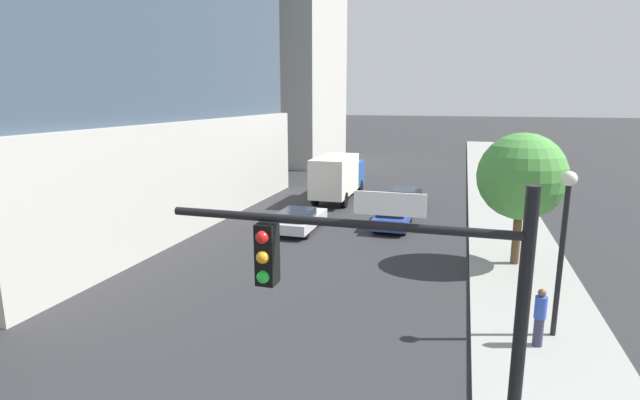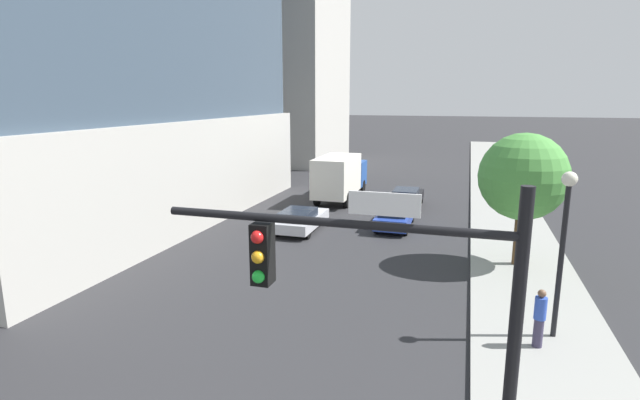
# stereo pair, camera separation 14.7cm
# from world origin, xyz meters

# --- Properties ---
(sidewalk) EXTENTS (4.23, 120.00, 0.15)m
(sidewalk) POSITION_xyz_m (8.74, 20.00, 0.07)
(sidewalk) COLOR gray
(sidewalk) RESTS_ON ground
(construction_building) EXTENTS (16.68, 15.27, 31.97)m
(construction_building) POSITION_xyz_m (-16.29, 48.67, 13.27)
(construction_building) COLOR #B2AFA8
(construction_building) RESTS_ON ground
(traffic_light_pole) EXTENTS (5.79, 0.48, 5.98)m
(traffic_light_pole) POSITION_xyz_m (5.17, 2.07, 4.18)
(traffic_light_pole) COLOR black
(traffic_light_pole) RESTS_ON sidewalk
(street_lamp) EXTENTS (0.44, 0.44, 5.10)m
(street_lamp) POSITION_xyz_m (9.05, 10.18, 3.55)
(street_lamp) COLOR black
(street_lamp) RESTS_ON sidewalk
(street_tree) EXTENTS (3.71, 3.71, 5.74)m
(street_tree) POSITION_xyz_m (8.52, 16.92, 4.02)
(street_tree) COLOR brown
(street_tree) RESTS_ON sidewalk
(car_blue) EXTENTS (1.81, 4.44, 1.40)m
(car_blue) POSITION_xyz_m (2.45, 21.96, 0.69)
(car_blue) COLOR #233D9E
(car_blue) RESTS_ON ground
(car_silver) EXTENTS (1.94, 4.44, 1.29)m
(car_silver) POSITION_xyz_m (-2.49, 19.77, 0.67)
(car_silver) COLOR #B7B7BC
(car_silver) RESTS_ON ground
(car_black) EXTENTS (1.85, 4.51, 1.37)m
(car_black) POSITION_xyz_m (2.45, 27.52, 0.70)
(car_black) COLOR black
(car_black) RESTS_ON ground
(box_truck) EXTENTS (2.36, 7.47, 3.29)m
(box_truck) POSITION_xyz_m (-2.49, 28.40, 1.83)
(box_truck) COLOR #1E4799
(box_truck) RESTS_ON ground
(pedestrian_blue_shirt) EXTENTS (0.34, 0.34, 1.77)m
(pedestrian_blue_shirt) POSITION_xyz_m (8.49, 9.33, 1.06)
(pedestrian_blue_shirt) COLOR #38334C
(pedestrian_blue_shirt) RESTS_ON sidewalk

